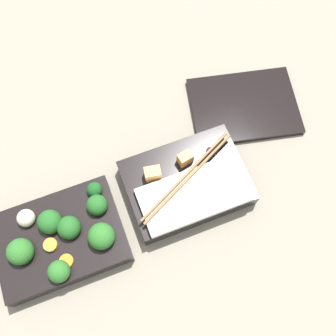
% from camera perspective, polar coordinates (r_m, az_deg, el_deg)
% --- Properties ---
extents(ground_plane, '(3.00, 3.00, 0.00)m').
position_cam_1_polar(ground_plane, '(0.70, -6.67, -5.32)').
color(ground_plane, gray).
extents(bento_tray_vegetable, '(0.21, 0.15, 0.07)m').
position_cam_1_polar(bento_tray_vegetable, '(0.68, -15.18, -9.69)').
color(bento_tray_vegetable, black).
rests_on(bento_tray_vegetable, ground_plane).
extents(bento_tray_rice, '(0.21, 0.15, 0.06)m').
position_cam_1_polar(bento_tray_rice, '(0.68, 2.77, -2.37)').
color(bento_tray_rice, black).
rests_on(bento_tray_rice, ground_plane).
extents(bento_lid, '(0.23, 0.19, 0.01)m').
position_cam_1_polar(bento_lid, '(0.78, 10.94, 8.79)').
color(bento_lid, black).
rests_on(bento_lid, ground_plane).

